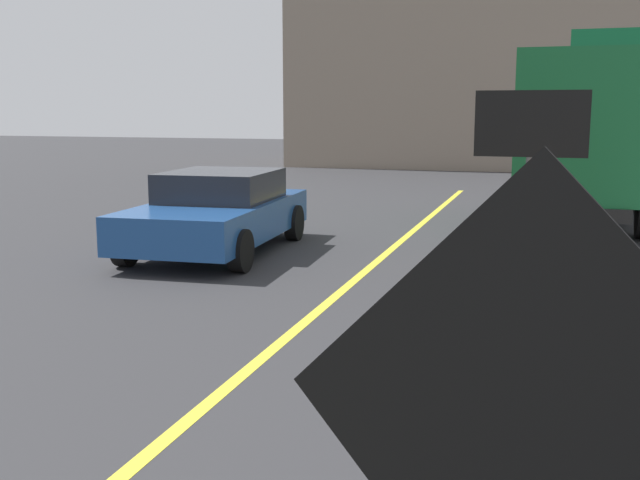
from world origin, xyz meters
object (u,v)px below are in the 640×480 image
Objects in this scene: roadwork_sign at (531,444)px; box_truck at (581,135)px; traffic_cone_mid_lane at (454,363)px; arrow_board_trailer at (526,244)px; traffic_cone_far_lane at (465,295)px; pickup_car at (218,212)px; highway_guide_sign at (637,75)px.

box_truck reaches higher than roadwork_sign.
roadwork_sign is 4.32m from traffic_cone_mid_lane.
traffic_cone_far_lane is at bearing -101.88° from arrow_board_trailer.
traffic_cone_mid_lane is (4.76, -5.57, -0.40)m from pickup_car.
pickup_car is 7.33m from traffic_cone_mid_lane.
arrow_board_trailer is 4.32× the size of traffic_cone_far_lane.
pickup_car is at bearing 175.21° from arrow_board_trailer.
roadwork_sign is at bearing -95.61° from highway_guide_sign.
traffic_cone_far_lane reaches higher than traffic_cone_mid_lane.
roadwork_sign is 0.47× the size of highway_guide_sign.
arrow_board_trailer is at bearing -100.82° from highway_guide_sign.
highway_guide_sign is 8.24× the size of traffic_cone_mid_lane.
highway_guide_sign reaches higher than traffic_cone_mid_lane.
arrow_board_trailer is 6.02m from box_truck.
traffic_cone_far_lane is at bearing 97.88° from roadwork_sign.
pickup_car is 15.23m from highway_guide_sign.
pickup_car is 7.55× the size of traffic_cone_mid_lane.
arrow_board_trailer is 5.17m from pickup_car.
highway_guide_sign is 16.61m from traffic_cone_far_lane.
arrow_board_trailer reaches higher than traffic_cone_mid_lane.
box_truck reaches higher than traffic_cone_mid_lane.
box_truck reaches higher than pickup_car.
arrow_board_trailer is 13.85m from highway_guide_sign.
roadwork_sign reaches higher than pickup_car.
highway_guide_sign reaches higher than arrow_board_trailer.
pickup_car is at bearing -120.85° from highway_guide_sign.
highway_guide_sign is at bearing 59.15° from pickup_car.
highway_guide_sign is at bearing 79.18° from arrow_board_trailer.
box_truck reaches higher than traffic_cone_far_lane.
box_truck is 8.14m from pickup_car.
traffic_cone_far_lane is at bearing 94.43° from traffic_cone_mid_lane.
box_truck is 11.04× the size of traffic_cone_mid_lane.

